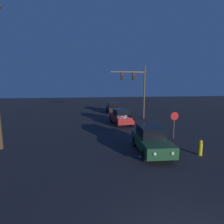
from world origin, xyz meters
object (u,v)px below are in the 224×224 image
Objects in this scene: stop_sign at (174,121)px; fire_hydrant at (200,148)px; traffic_signal_mast at (136,84)px; car_far at (113,107)px; car_near at (151,140)px; car_mid at (121,117)px.

stop_sign reaches higher than fire_hydrant.
stop_sign is (0.39, -8.61, -2.84)m from traffic_signal_mast.
stop_sign reaches higher than car_far.
car_mid is (-0.13, 8.07, 0.00)m from car_near.
car_mid is 9.43m from fire_hydrant.
car_far is 4.32× the size of fire_hydrant.
stop_sign is 3.42m from fire_hydrant.
car_mid and car_far have the same top height.
stop_sign is at bearing -67.40° from car_mid.
traffic_signal_mast is 9.08m from stop_sign.
car_far is 1.92× the size of stop_sign.
stop_sign reaches higher than car_mid.
traffic_signal_mast is at bearing 92.58° from stop_sign.
stop_sign is (2.92, -5.72, 0.63)m from car_mid.
car_mid is 5.18m from traffic_signal_mast.
car_far is at bearing 97.65° from fire_hydrant.
stop_sign reaches higher than car_near.
car_near is 1.00× the size of car_mid.
stop_sign is 2.24× the size of fire_hydrant.
car_mid is at bearing 107.41° from fire_hydrant.
car_far is 17.24m from fire_hydrant.
traffic_signal_mast is 3.10× the size of stop_sign.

